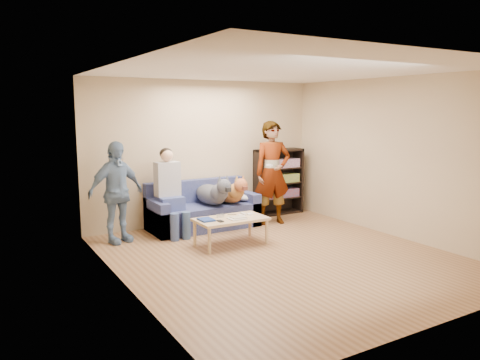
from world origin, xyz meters
TOP-DOWN VIEW (x-y plane):
  - ground at (0.00, 0.00)m, footprint 5.00×5.00m
  - ceiling at (0.00, 0.00)m, footprint 5.00×5.00m
  - wall_back at (0.00, 2.50)m, footprint 4.50×0.00m
  - wall_front at (0.00, -2.50)m, footprint 4.50×0.00m
  - wall_left at (-2.25, 0.00)m, footprint 0.00×5.00m
  - wall_right at (2.25, 0.00)m, footprint 0.00×5.00m
  - blanket at (0.57, 1.94)m, footprint 0.36×0.30m
  - person_standing_right at (0.99, 1.72)m, footprint 0.76×0.57m
  - person_standing_left at (-1.81, 1.93)m, footprint 1.01×0.64m
  - held_controller at (0.79, 1.52)m, footprint 0.06×0.13m
  - notebook_blue at (-0.73, 0.96)m, footprint 0.20×0.26m
  - papers at (-0.28, 0.81)m, footprint 0.26×0.20m
  - magazine at (-0.25, 0.83)m, footprint 0.22×0.17m
  - camera_silver at (-0.45, 1.03)m, footprint 0.11×0.06m
  - controller_a at (-0.05, 1.01)m, footprint 0.04×0.13m
  - controller_b at (0.03, 0.93)m, footprint 0.09×0.06m
  - headphone_cup_a at (-0.13, 0.89)m, footprint 0.07×0.07m
  - headphone_cup_b at (-0.13, 0.97)m, footprint 0.07×0.07m
  - pen_orange at (-0.35, 0.75)m, footprint 0.13×0.06m
  - pen_black at (-0.21, 1.09)m, footprint 0.13×0.08m
  - wallet at (-0.58, 0.79)m, footprint 0.07×0.12m
  - sofa at (-0.25, 2.10)m, footprint 1.90×0.85m
  - person_seated at (-0.90, 1.97)m, footprint 0.40×0.73m
  - dog_gray at (-0.13, 1.90)m, footprint 0.40×1.24m
  - dog_tan at (0.22, 1.91)m, footprint 0.38×1.15m
  - coffee_table at (-0.33, 0.91)m, footprint 1.10×0.60m
  - bookshelf at (1.55, 2.33)m, footprint 1.00×0.34m

SIDE VIEW (x-z plane):
  - ground at x=0.00m, z-range 0.00..0.00m
  - sofa at x=-0.25m, z-range -0.13..0.69m
  - coffee_table at x=-0.33m, z-range 0.16..0.58m
  - pen_orange at x=-0.35m, z-range 0.42..0.43m
  - pen_black at x=-0.21m, z-range 0.42..0.43m
  - papers at x=-0.28m, z-range 0.42..0.43m
  - wallet at x=-0.58m, z-range 0.42..0.43m
  - headphone_cup_a at x=-0.13m, z-range 0.42..0.44m
  - headphone_cup_b at x=-0.13m, z-range 0.42..0.44m
  - notebook_blue at x=-0.73m, z-range 0.42..0.45m
  - controller_a at x=-0.05m, z-range 0.42..0.45m
  - controller_b at x=0.03m, z-range 0.42..0.45m
  - magazine at x=-0.25m, z-range 0.43..0.45m
  - camera_silver at x=-0.45m, z-range 0.42..0.47m
  - blanket at x=0.57m, z-range 0.43..0.55m
  - dog_tan at x=0.22m, z-range 0.34..0.90m
  - dog_gray at x=-0.13m, z-range 0.34..0.92m
  - bookshelf at x=1.55m, z-range 0.03..1.33m
  - person_seated at x=-0.90m, z-range 0.04..1.51m
  - person_standing_left at x=-1.81m, z-range 0.00..1.60m
  - person_standing_right at x=0.99m, z-range 0.00..1.87m
  - held_controller at x=0.79m, z-range 1.10..1.13m
  - wall_back at x=0.00m, z-range -0.95..3.55m
  - wall_front at x=0.00m, z-range -0.95..3.55m
  - wall_left at x=-2.25m, z-range -1.20..3.80m
  - wall_right at x=2.25m, z-range -1.20..3.80m
  - ceiling at x=0.00m, z-range 2.60..2.60m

